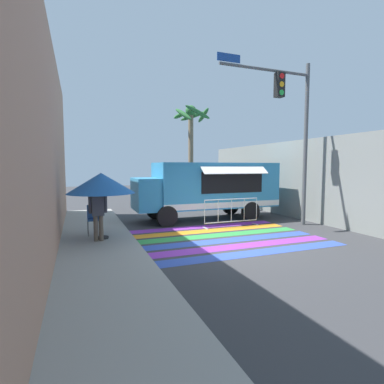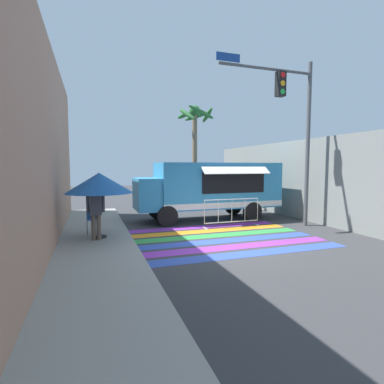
# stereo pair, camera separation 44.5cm
# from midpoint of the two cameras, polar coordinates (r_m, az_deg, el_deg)

# --- Properties ---
(ground_plane) EXTENTS (60.00, 60.00, 0.00)m
(ground_plane) POSITION_cam_midpoint_polar(r_m,az_deg,el_deg) (9.35, 8.39, -9.81)
(ground_plane) COLOR #38383A
(sidewalk_left) EXTENTS (4.40, 16.00, 0.17)m
(sidewalk_left) POSITION_cam_midpoint_polar(r_m,az_deg,el_deg) (8.38, -24.02, -11.31)
(sidewalk_left) COLOR #99968E
(sidewalk_left) RESTS_ON ground_plane
(building_left_facade) EXTENTS (0.25, 16.00, 5.77)m
(building_left_facade) POSITION_cam_midpoint_polar(r_m,az_deg,el_deg) (8.09, -25.13, 8.13)
(building_left_facade) COLOR tan
(building_left_facade) RESTS_ON ground_plane
(concrete_wall_right) EXTENTS (0.20, 16.00, 3.55)m
(concrete_wall_right) POSITION_cam_midpoint_polar(r_m,az_deg,el_deg) (14.36, 20.93, 2.21)
(concrete_wall_right) COLOR gray
(concrete_wall_right) RESTS_ON ground_plane
(crosswalk_painted) EXTENTS (6.40, 4.36, 0.01)m
(crosswalk_painted) POSITION_cam_midpoint_polar(r_m,az_deg,el_deg) (10.04, 6.28, -8.73)
(crosswalk_painted) COLOR #334FB2
(crosswalk_painted) RESTS_ON ground_plane
(food_truck) EXTENTS (6.34, 2.47, 2.52)m
(food_truck) POSITION_cam_midpoint_polar(r_m,az_deg,el_deg) (13.24, 3.86, 0.99)
(food_truck) COLOR #338CBF
(food_truck) RESTS_ON ground_plane
(traffic_signal_pole) EXTENTS (4.02, 0.29, 6.36)m
(traffic_signal_pole) POSITION_cam_midpoint_polar(r_m,az_deg,el_deg) (12.46, 19.66, 13.50)
(traffic_signal_pole) COLOR #515456
(traffic_signal_pole) RESTS_ON ground_plane
(patio_umbrella) EXTENTS (2.02, 2.02, 2.01)m
(patio_umbrella) POSITION_cam_midpoint_polar(r_m,az_deg,el_deg) (9.47, -15.98, 1.64)
(patio_umbrella) COLOR black
(patio_umbrella) RESTS_ON sidewalk_left
(folding_chair) EXTENTS (0.42, 0.42, 0.95)m
(folding_chair) POSITION_cam_midpoint_polar(r_m,az_deg,el_deg) (10.30, -17.14, -4.38)
(folding_chair) COLOR #4C4C51
(folding_chair) RESTS_ON sidewalk_left
(vendor_person) EXTENTS (0.53, 0.21, 1.61)m
(vendor_person) POSITION_cam_midpoint_polar(r_m,az_deg,el_deg) (9.28, -16.57, -3.28)
(vendor_person) COLOR brown
(vendor_person) RESTS_ON sidewalk_left
(barricade_front) EXTENTS (2.33, 0.44, 1.10)m
(barricade_front) POSITION_cam_midpoint_polar(r_m,az_deg,el_deg) (11.86, 8.66, -3.94)
(barricade_front) COLOR #B7BABF
(barricade_front) RESTS_ON ground_plane
(palm_tree) EXTENTS (2.13, 2.11, 5.75)m
(palm_tree) POSITION_cam_midpoint_polar(r_m,az_deg,el_deg) (17.05, 1.35, 11.23)
(palm_tree) COLOR #7A664C
(palm_tree) RESTS_ON ground_plane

